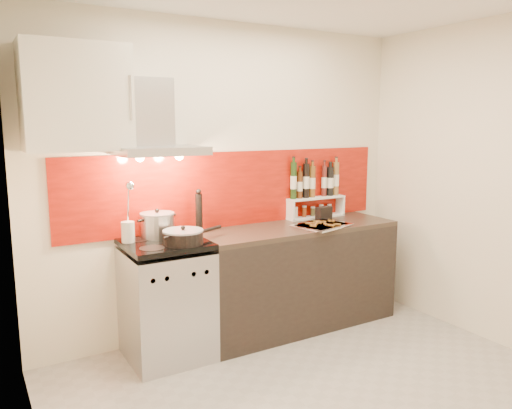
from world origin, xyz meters
TOP-DOWN VIEW (x-y plane):
  - floor at (0.00, 0.00)m, footprint 3.40×3.40m
  - back_wall at (0.00, 1.40)m, footprint 3.40×0.02m
  - left_wall at (-1.70, 0.00)m, footprint 0.02×2.80m
  - right_wall at (1.70, 0.00)m, footprint 0.02×2.80m
  - backsplash at (0.05, 1.39)m, footprint 3.00×0.02m
  - range_stove at (-0.70, 1.10)m, footprint 0.60×0.60m
  - counter at (0.50, 1.10)m, footprint 1.80×0.60m
  - range_hood at (-0.70, 1.24)m, footprint 0.62×0.50m
  - upper_cabinet at (-1.25, 1.22)m, footprint 0.70×0.35m
  - stock_pot at (-0.70, 1.25)m, footprint 0.26×0.26m
  - saute_pan at (-0.60, 0.96)m, footprint 0.54×0.34m
  - utensil_jar at (-0.94, 1.20)m, footprint 0.10×0.15m
  - pepper_mill at (-0.35, 1.26)m, footprint 0.06×0.06m
  - step_shelf at (0.87, 1.34)m, footprint 0.60×0.16m
  - caddy_box at (0.84, 1.16)m, footprint 0.17×0.09m
  - baking_tray at (0.65, 0.95)m, footprint 0.54×0.46m

SIDE VIEW (x-z plane):
  - floor at x=0.00m, z-range 0.00..0.00m
  - range_stove at x=-0.70m, z-range -0.01..0.90m
  - counter at x=0.50m, z-range 0.00..0.90m
  - baking_tray at x=0.65m, z-range 0.90..0.93m
  - caddy_box at x=0.84m, z-range 0.89..1.03m
  - saute_pan at x=-0.60m, z-range 0.89..1.03m
  - stock_pot at x=-0.70m, z-range 0.89..1.12m
  - utensil_jar at x=-0.94m, z-range 0.80..1.27m
  - pepper_mill at x=-0.35m, z-range 0.89..1.26m
  - step_shelf at x=0.87m, z-range 0.88..1.41m
  - backsplash at x=0.05m, z-range 0.90..1.54m
  - back_wall at x=0.00m, z-range 0.00..2.60m
  - left_wall at x=-1.70m, z-range 0.00..2.60m
  - right_wall at x=1.70m, z-range 0.00..2.60m
  - range_hood at x=-0.70m, z-range 1.44..2.05m
  - upper_cabinet at x=-1.25m, z-range 1.59..2.31m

